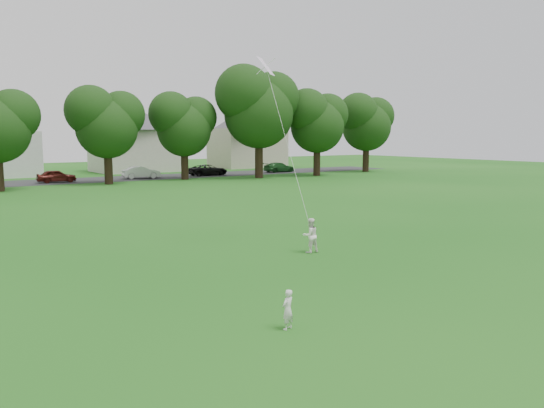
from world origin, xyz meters
TOP-DOWN VIEW (x-y plane):
  - ground at (0.00, 0.00)m, footprint 160.00×160.00m
  - street at (0.00, 42.00)m, footprint 90.00×7.00m
  - toddler at (0.03, -1.38)m, footprint 0.38×0.31m
  - older_boy at (5.30, 4.45)m, footprint 0.66×0.54m
  - kite at (5.18, 5.73)m, footprint 1.06×1.79m
  - tree_row at (6.92, 35.93)m, footprint 82.85×9.10m
  - parked_cars at (0.75, 41.00)m, footprint 63.00×2.52m

SIDE VIEW (x-z plane):
  - ground at x=0.00m, z-range 0.00..0.00m
  - street at x=0.00m, z-range 0.00..0.01m
  - toddler at x=0.03m, z-range 0.00..0.90m
  - parked_cars at x=0.75m, z-range -0.02..1.24m
  - older_boy at x=5.30m, z-range 0.00..1.27m
  - kite at x=5.18m, z-range 0.61..7.24m
  - tree_row at x=6.92m, z-range 0.44..12.04m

